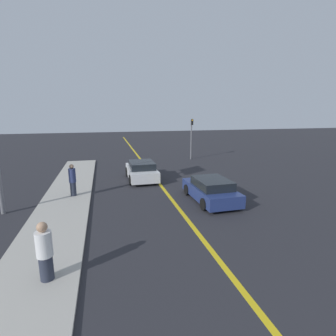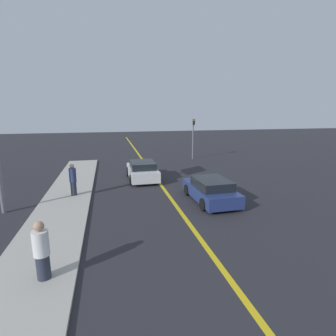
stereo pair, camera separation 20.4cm
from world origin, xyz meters
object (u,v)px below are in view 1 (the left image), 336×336
at_px(car_near_right_lane, 211,190).
at_px(pedestrian_mid_group, 45,252).
at_px(traffic_light, 191,135).
at_px(car_ahead_center, 142,171).
at_px(pedestrian_far_standing, 73,180).

bearing_deg(car_near_right_lane, pedestrian_mid_group, -145.02).
bearing_deg(traffic_light, pedestrian_mid_group, -120.40).
height_order(car_near_right_lane, car_ahead_center, car_ahead_center).
bearing_deg(traffic_light, pedestrian_far_standing, -136.73).
relative_size(car_ahead_center, pedestrian_mid_group, 2.24).
xyz_separation_m(car_near_right_lane, car_ahead_center, (-2.94, 5.18, 0.04)).
height_order(car_near_right_lane, traffic_light, traffic_light).
xyz_separation_m(pedestrian_mid_group, traffic_light, (9.98, 17.01, 1.46)).
relative_size(car_near_right_lane, car_ahead_center, 1.05).
bearing_deg(car_near_right_lane, traffic_light, 74.71).
relative_size(car_ahead_center, pedestrian_far_standing, 2.16).
relative_size(pedestrian_mid_group, traffic_light, 0.44).
relative_size(pedestrian_far_standing, traffic_light, 0.45).
height_order(car_near_right_lane, pedestrian_mid_group, pedestrian_mid_group).
height_order(pedestrian_mid_group, traffic_light, traffic_light).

